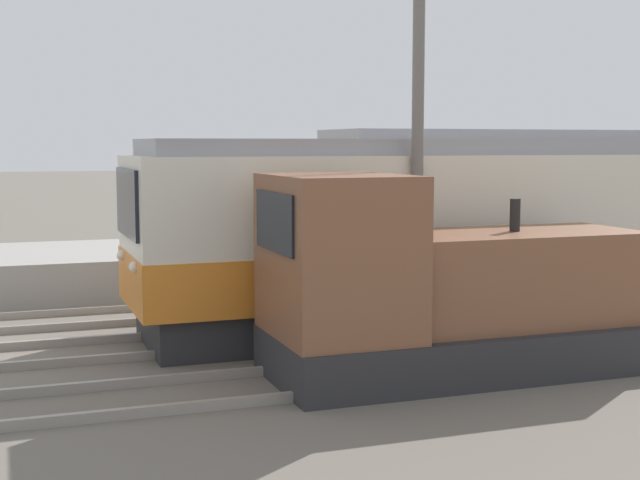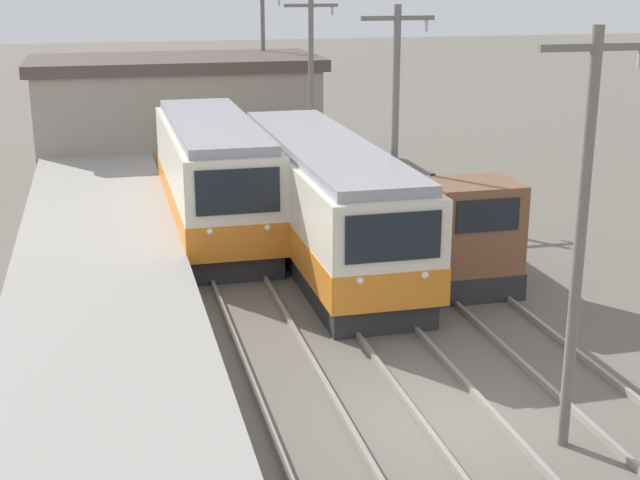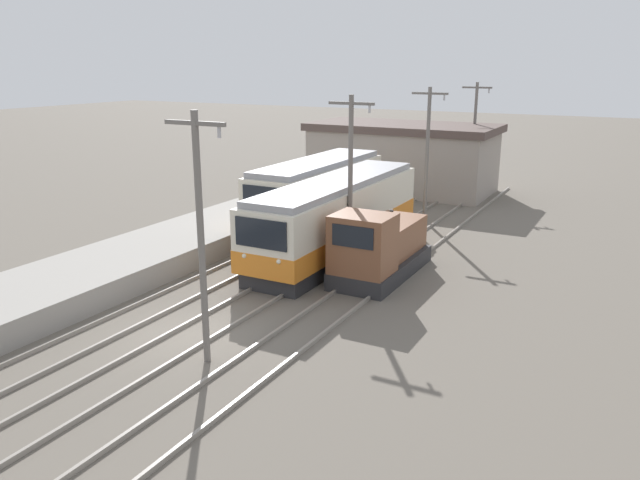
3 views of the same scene
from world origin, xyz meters
name	(u,v)px [view 2 (image 2 of 3)]	position (x,y,z in m)	size (l,w,h in m)	color
ground_plane	(447,421)	(0.00, 0.00, 0.00)	(200.00, 200.00, 0.00)	#665E54
platform_left	(106,438)	(-6.25, 0.00, 0.48)	(4.50, 54.00, 0.97)	gray
track_left	(313,434)	(-2.60, 0.00, 0.07)	(1.54, 60.00, 0.14)	gray
track_center	(457,417)	(0.20, 0.00, 0.07)	(1.54, 60.00, 0.14)	gray
track_right	(599,399)	(3.20, 0.00, 0.07)	(1.54, 60.00, 0.14)	gray
commuter_train_left	(214,182)	(-2.60, 13.60, 1.73)	(2.84, 10.37, 3.73)	#28282B
commuter_train_center	(324,205)	(0.20, 10.28, 1.64)	(2.84, 12.74, 3.51)	#28282B
shunting_locomotive	(447,232)	(3.20, 8.16, 1.21)	(2.40, 5.82, 3.00)	#28282B
catenary_mast_near	(581,230)	(1.71, -1.28, 4.00)	(2.00, 0.20, 7.35)	slate
catenary_mast_mid	(395,133)	(1.71, 8.48, 4.00)	(2.00, 0.20, 7.35)	slate
catenary_mast_far	(311,89)	(1.71, 18.25, 4.00)	(2.00, 0.20, 7.35)	slate
catenary_mast_distant	(264,64)	(1.71, 28.02, 4.00)	(2.00, 0.20, 7.35)	slate
station_building	(177,109)	(-2.63, 26.00, 2.32)	(12.60, 6.30, 4.60)	gray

